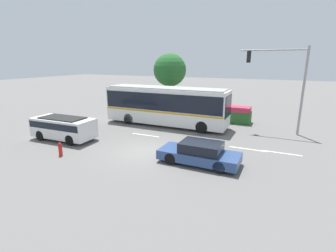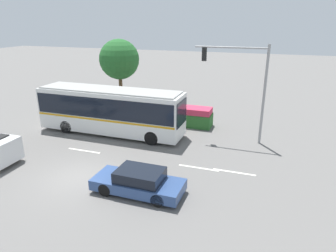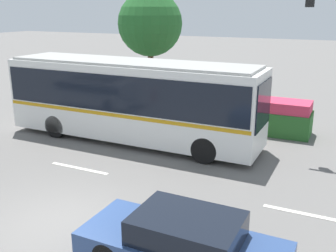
# 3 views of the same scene
# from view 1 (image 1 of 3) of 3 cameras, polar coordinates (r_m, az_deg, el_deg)

# --- Properties ---
(ground_plane) EXTENTS (140.00, 140.00, 0.00)m
(ground_plane) POSITION_cam_1_polar(r_m,az_deg,el_deg) (16.14, -5.17, -5.88)
(ground_plane) COLOR slate
(city_bus) EXTENTS (11.16, 2.64, 3.43)m
(city_bus) POSITION_cam_1_polar(r_m,az_deg,el_deg) (22.18, -0.52, 5.13)
(city_bus) COLOR silver
(city_bus) RESTS_ON ground
(sedan_foreground) EXTENTS (4.57, 1.89, 1.27)m
(sedan_foreground) POSITION_cam_1_polar(r_m,az_deg,el_deg) (14.23, 7.29, -6.26)
(sedan_foreground) COLOR navy
(sedan_foreground) RESTS_ON ground
(suv_left_lane) EXTENTS (4.77, 2.10, 1.69)m
(suv_left_lane) POSITION_cam_1_polar(r_m,az_deg,el_deg) (19.80, -22.94, -0.11)
(suv_left_lane) COLOR silver
(suv_left_lane) RESTS_ON ground
(traffic_light_pole) EXTENTS (4.90, 0.24, 6.76)m
(traffic_light_pole) POSITION_cam_1_polar(r_m,az_deg,el_deg) (21.43, 25.79, 10.08)
(traffic_light_pole) COLOR gray
(traffic_light_pole) RESTS_ON ground
(flowering_hedge) EXTENTS (6.93, 1.51, 1.55)m
(flowering_hedge) POSITION_cam_1_polar(r_m,az_deg,el_deg) (24.64, 10.55, 3.05)
(flowering_hedge) COLOR #286028
(flowering_hedge) RESTS_ON ground
(street_tree_left) EXTENTS (3.81, 3.81, 6.53)m
(street_tree_left) POSITION_cam_1_polar(r_m,az_deg,el_deg) (29.52, 0.42, 12.75)
(street_tree_left) COLOR brown
(street_tree_left) RESTS_ON ground
(fire_hydrant) EXTENTS (0.22, 0.22, 0.86)m
(fire_hydrant) POSITION_cam_1_polar(r_m,az_deg,el_deg) (16.63, -23.57, -4.98)
(fire_hydrant) COLOR red
(fire_hydrant) RESTS_ON ground
(lane_stripe_near) EXTENTS (2.40, 0.16, 0.01)m
(lane_stripe_near) POSITION_cam_1_polar(r_m,az_deg,el_deg) (17.38, 24.63, -5.68)
(lane_stripe_near) COLOR silver
(lane_stripe_near) RESTS_ON ground
(lane_stripe_mid) EXTENTS (2.40, 0.16, 0.01)m
(lane_stripe_mid) POSITION_cam_1_polar(r_m,az_deg,el_deg) (19.60, -5.22, -2.09)
(lane_stripe_mid) COLOR silver
(lane_stripe_mid) RESTS_ON ground
(lane_stripe_far) EXTENTS (2.40, 0.16, 0.01)m
(lane_stripe_far) POSITION_cam_1_polar(r_m,az_deg,el_deg) (17.33, 17.86, -5.07)
(lane_stripe_far) COLOR silver
(lane_stripe_far) RESTS_ON ground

